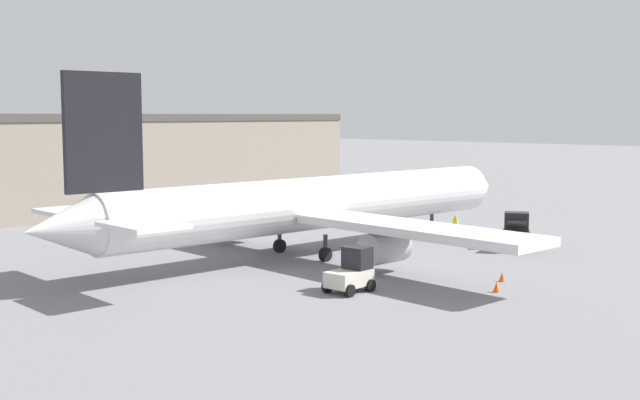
% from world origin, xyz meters
% --- Properties ---
extents(ground_plane, '(400.00, 400.00, 0.00)m').
position_xyz_m(ground_plane, '(0.00, 0.00, 0.00)').
color(ground_plane, slate).
extents(terminal_building, '(74.08, 12.43, 9.32)m').
position_xyz_m(terminal_building, '(-2.63, 33.33, 4.67)').
color(terminal_building, gray).
rests_on(terminal_building, ground_plane).
extents(airplane, '(39.15, 35.40, 11.47)m').
position_xyz_m(airplane, '(-1.01, 0.10, 3.40)').
color(airplane, silver).
rests_on(airplane, ground_plane).
extents(ground_crew_worker, '(0.38, 0.38, 1.71)m').
position_xyz_m(ground_crew_worker, '(11.97, -3.03, 0.91)').
color(ground_crew_worker, '#1E2338').
rests_on(ground_crew_worker, ground_plane).
extents(baggage_tug, '(2.45, 1.78, 2.32)m').
position_xyz_m(baggage_tug, '(-7.43, -8.78, 1.02)').
color(baggage_tug, beige).
rests_on(baggage_tug, ground_plane).
extents(belt_loader_truck, '(3.40, 3.13, 2.49)m').
position_xyz_m(belt_loader_truck, '(10.46, -8.86, 1.14)').
color(belt_loader_truck, '#2D2D33').
rests_on(belt_loader_truck, ground_plane).
extents(safety_cone_near, '(0.36, 0.36, 0.55)m').
position_xyz_m(safety_cone_near, '(-2.56, -14.59, 0.28)').
color(safety_cone_near, '#EF590F').
rests_on(safety_cone_near, ground_plane).
extents(safety_cone_far, '(0.36, 0.36, 0.55)m').
position_xyz_m(safety_cone_far, '(0.04, -13.49, 0.28)').
color(safety_cone_far, '#EF590F').
rests_on(safety_cone_far, ground_plane).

